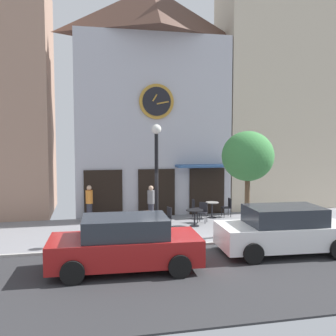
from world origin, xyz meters
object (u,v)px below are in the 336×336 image
(cafe_table_center_right, at_px, (111,221))
(parked_car_red, at_px, (125,244))
(cafe_chair_near_lamp, at_px, (134,220))
(pedestrian_orange, at_px, (89,203))
(street_lamp, at_px, (157,182))
(pedestrian_grey, at_px, (151,203))
(street_tree, at_px, (248,157))
(cafe_chair_mid_row, at_px, (228,206))
(cafe_table_center, at_px, (195,214))
(cafe_chair_facing_street, at_px, (91,224))
(cafe_chair_facing_wall, at_px, (195,207))
(cafe_table_near_door, at_px, (212,207))
(cafe_table_near_curb, at_px, (148,217))
(cafe_chair_right_end, at_px, (203,211))
(parked_car_white, at_px, (284,230))
(cafe_chair_curbside, at_px, (167,216))

(cafe_table_center_right, distance_m, parked_car_red, 4.24)
(cafe_chair_near_lamp, relative_size, pedestrian_orange, 0.54)
(street_lamp, height_order, pedestrian_grey, street_lamp)
(street_tree, distance_m, cafe_chair_near_lamp, 5.14)
(parked_car_red, bearing_deg, pedestrian_orange, 98.40)
(cafe_chair_mid_row, height_order, pedestrian_orange, pedestrian_orange)
(cafe_table_center, xyz_separation_m, pedestrian_grey, (-1.71, 1.19, 0.34))
(street_lamp, bearing_deg, cafe_chair_near_lamp, 123.95)
(cafe_chair_facing_street, bearing_deg, parked_car_red, -76.12)
(cafe_table_center_right, distance_m, cafe_chair_facing_street, 0.88)
(cafe_chair_facing_street, height_order, cafe_chair_facing_wall, same)
(street_tree, height_order, cafe_table_near_door, street_tree)
(cafe_table_near_curb, relative_size, cafe_table_near_door, 1.06)
(street_lamp, height_order, cafe_table_center, street_lamp)
(street_tree, height_order, cafe_table_center, street_tree)
(cafe_chair_facing_street, bearing_deg, cafe_chair_right_end, 17.88)
(cafe_chair_mid_row, distance_m, parked_car_white, 5.86)
(cafe_table_near_curb, distance_m, cafe_table_near_door, 3.78)
(cafe_table_center_right, relative_size, pedestrian_orange, 0.44)
(street_tree, distance_m, pedestrian_grey, 5.01)
(cafe_table_center_right, distance_m, cafe_chair_curbside, 2.42)
(pedestrian_orange, xyz_separation_m, parked_car_white, (6.26, -6.10, -0.10))
(cafe_table_near_curb, height_order, cafe_chair_curbside, cafe_chair_curbside)
(cafe_table_near_door, relative_size, parked_car_white, 0.17)
(cafe_chair_mid_row, height_order, parked_car_white, parked_car_white)
(cafe_chair_curbside, xyz_separation_m, cafe_chair_facing_street, (-3.17, -0.78, 0.00))
(street_lamp, xyz_separation_m, cafe_table_center_right, (-1.64, 1.23, -1.67))
(cafe_table_near_curb, distance_m, parked_car_red, 4.81)
(street_lamp, bearing_deg, parked_car_white, -33.11)
(cafe_chair_mid_row, height_order, cafe_chair_near_lamp, same)
(cafe_chair_right_end, bearing_deg, cafe_table_near_door, 49.52)
(cafe_table_near_door, bearing_deg, cafe_chair_near_lamp, -151.23)
(cafe_table_center_right, xyz_separation_m, cafe_chair_right_end, (4.20, 1.21, 0.01))
(cafe_table_center_right, height_order, cafe_chair_right_end, cafe_chair_right_end)
(cafe_table_near_curb, distance_m, cafe_chair_right_end, 2.78)
(pedestrian_orange, bearing_deg, cafe_chair_right_end, -13.14)
(street_lamp, distance_m, cafe_table_near_door, 4.95)
(pedestrian_grey, bearing_deg, cafe_table_center, -34.81)
(cafe_table_center_right, relative_size, cafe_table_near_curb, 0.92)
(cafe_chair_curbside, bearing_deg, cafe_chair_facing_street, -166.12)
(cafe_table_near_curb, height_order, cafe_table_center, cafe_table_near_curb)
(cafe_chair_curbside, relative_size, parked_car_red, 0.21)
(street_tree, xyz_separation_m, parked_car_red, (-5.05, -2.92, -2.32))
(cafe_table_center, distance_m, parked_car_red, 5.91)
(street_lamp, relative_size, parked_car_white, 0.98)
(cafe_table_center_right, xyz_separation_m, cafe_chair_curbside, (2.39, 0.39, 0.01))
(street_tree, height_order, cafe_table_center_right, street_tree)
(cafe_table_center_right, relative_size, cafe_chair_curbside, 0.81)
(cafe_chair_facing_street, xyz_separation_m, pedestrian_grey, (2.70, 2.14, 0.33))
(parked_car_red, bearing_deg, cafe_chair_mid_row, 48.68)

